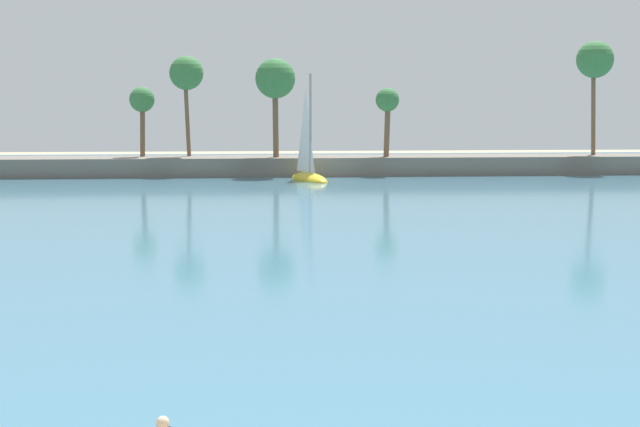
% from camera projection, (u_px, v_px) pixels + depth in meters
% --- Properties ---
extents(sea, '(220.00, 112.16, 0.06)m').
position_uv_depth(sea, '(253.00, 191.00, 69.83)').
color(sea, teal).
rests_on(sea, ground).
extents(palm_headland, '(118.55, 6.06, 12.88)m').
position_uv_depth(palm_headland, '(241.00, 151.00, 85.38)').
color(palm_headland, slate).
rests_on(palm_headland, ground).
extents(sailboat_near_shore, '(4.02, 7.19, 9.98)m').
position_uv_depth(sailboat_near_shore, '(308.00, 170.00, 79.52)').
color(sailboat_near_shore, yellow).
rests_on(sailboat_near_shore, sea).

